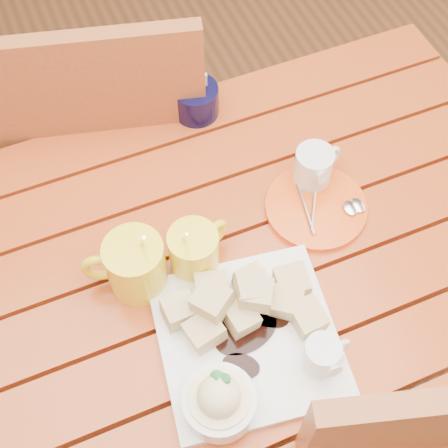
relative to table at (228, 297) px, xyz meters
name	(u,v)px	position (x,y,z in m)	size (l,w,h in m)	color
ground	(226,400)	(0.00, 0.00, -0.64)	(5.00, 5.00, 0.00)	#583219
table	(228,297)	(0.00, 0.00, 0.00)	(1.20, 0.79, 0.75)	#8C3712
dessert_plate	(244,345)	(-0.03, -0.14, 0.14)	(0.30, 0.30, 0.11)	white
coffee_mug_left	(134,265)	(-0.14, 0.04, 0.16)	(0.13, 0.09, 0.16)	yellow
coffee_mug_right	(195,250)	(-0.05, 0.03, 0.15)	(0.11, 0.08, 0.13)	yellow
cream_pitcher	(314,167)	(0.21, 0.11, 0.15)	(0.10, 0.08, 0.08)	white
sugar_caddy	(196,100)	(0.08, 0.34, 0.14)	(0.09, 0.09, 0.09)	black
orange_saucer	(317,207)	(0.19, 0.05, 0.11)	(0.18, 0.18, 0.02)	#ED5114
chair_far	(103,147)	(-0.10, 0.50, -0.10)	(0.56, 0.56, 0.97)	brown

